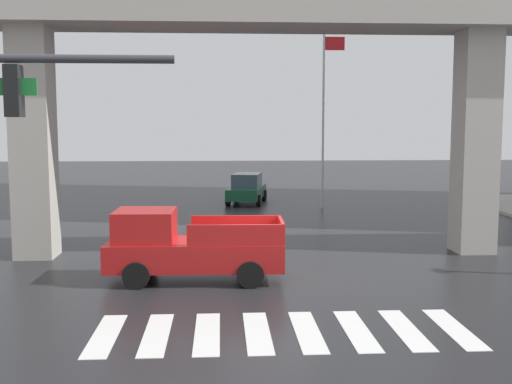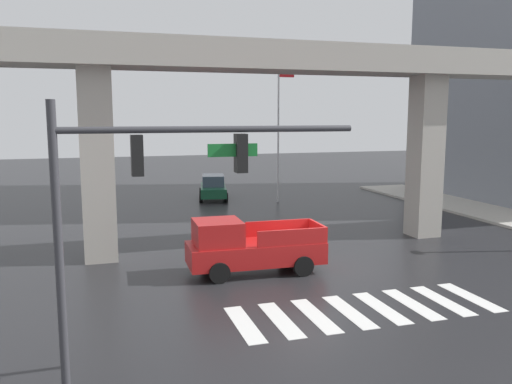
% 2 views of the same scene
% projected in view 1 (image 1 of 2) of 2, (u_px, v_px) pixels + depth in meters
% --- Properties ---
extents(ground_plane, '(120.00, 120.00, 0.00)m').
position_uv_depth(ground_plane, '(267.00, 280.00, 18.13)').
color(ground_plane, '#232326').
extents(crosswalk_stripes, '(8.25, 2.80, 0.01)m').
position_uv_depth(crosswalk_stripes, '(282.00, 332.00, 13.59)').
color(crosswalk_stripes, silver).
rests_on(crosswalk_stripes, ground).
extents(elevated_overpass, '(58.08, 2.59, 8.98)m').
position_uv_depth(elevated_overpass, '(259.00, 27.00, 20.93)').
color(elevated_overpass, '#ADA89E').
rests_on(elevated_overpass, ground).
extents(pickup_truck, '(5.15, 2.19, 2.08)m').
position_uv_depth(pickup_truck, '(185.00, 247.00, 18.02)').
color(pickup_truck, red).
rests_on(pickup_truck, ground).
extents(sedan_dark_green, '(2.56, 4.56, 1.72)m').
position_uv_depth(sedan_dark_green, '(247.00, 188.00, 35.84)').
color(sedan_dark_green, '#14472D').
rests_on(sedan_dark_green, ground).
extents(flagpole, '(1.16, 0.12, 9.30)m').
position_uv_depth(flagpole, '(325.00, 108.00, 33.03)').
color(flagpole, silver).
rests_on(flagpole, ground).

